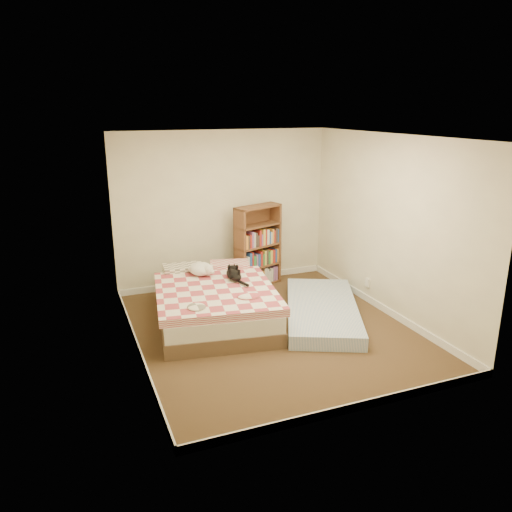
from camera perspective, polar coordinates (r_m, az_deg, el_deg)
name	(u,v)px	position (r m, az deg, el deg)	size (l,w,h in m)	color
room	(273,243)	(6.26, 1.94, 1.54)	(3.51, 4.01, 2.51)	#4D3021
bed	(214,301)	(6.93, -4.85, -5.20)	(1.81, 2.32, 0.57)	brown
bookshelf	(257,255)	(8.15, 0.15, 0.11)	(0.89, 0.52, 1.33)	#532C1C
floor_mattress	(322,310)	(7.09, 7.56, -6.18)	(0.95, 2.11, 0.19)	#779BC7
black_cat	(233,274)	(7.02, -2.62, -2.08)	(0.28, 0.68, 0.15)	black
white_dog	(202,269)	(7.20, -6.20, -1.47)	(0.41, 0.44, 0.18)	white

